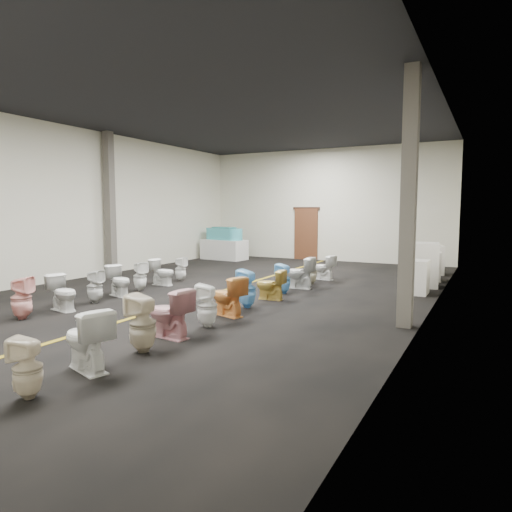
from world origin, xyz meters
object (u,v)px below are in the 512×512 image
object	(u,v)px
toilet_left_5	(95,286)
toilet_right_10	(311,271)
toilet_left_4	(63,293)
toilet_right_3	(169,313)
toilet_left_3	(21,298)
toilet_left_8	(163,272)
display_table	(224,250)
toilet_right_8	(284,279)
toilet_right_7	(270,285)
toilet_left_9	(181,269)
appliance_crate_d	(433,260)
toilet_right_0	(27,368)
appliance_crate_c	(427,266)
toilet_left_7	(140,276)
toilet_right_9	(299,273)
appliance_crate_b	(421,265)
toilet_right_2	(143,323)
appliance_crate_a	(414,277)
toilet_right_6	(247,289)
toilet_right_5	(228,296)
toilet_right_11	(323,267)
toilet_right_1	(87,339)
bathtub	(224,234)
toilet_left_6	(119,281)
toilet_right_4	(207,306)

from	to	relation	value
toilet_left_5	toilet_right_10	bearing A→B (deg)	-46.89
toilet_left_4	toilet_right_3	bearing A→B (deg)	-90.82
toilet_left_3	toilet_left_8	size ratio (longest dim) A/B	1.14
display_table	toilet_right_8	xyz separation A→B (m)	(5.36, -5.94, -0.04)
toilet_right_7	toilet_left_9	bearing A→B (deg)	-112.09
toilet_left_9	toilet_left_5	bearing A→B (deg)	178.31
appliance_crate_d	toilet_right_0	distance (m)	12.64
appliance_crate_c	toilet_right_8	size ratio (longest dim) A/B	1.13
toilet_left_7	toilet_right_9	distance (m)	4.10
appliance_crate_b	toilet_left_7	xyz separation A→B (m)	(-6.28, -4.04, -0.22)
toilet_left_3	toilet_right_2	size ratio (longest dim) A/B	0.95
toilet_left_3	toilet_right_8	xyz separation A→B (m)	(3.31, 4.72, -0.04)
appliance_crate_a	toilet_left_9	size ratio (longest dim) A/B	1.19
toilet_left_9	toilet_right_2	bearing A→B (deg)	-152.91
appliance_crate_c	toilet_right_6	distance (m)	6.45
toilet_left_5	toilet_right_5	distance (m)	3.26
toilet_right_10	toilet_right_11	distance (m)	0.91
display_table	toilet_left_8	xyz separation A→B (m)	(1.89, -6.32, -0.05)
appliance_crate_c	toilet_left_4	xyz separation A→B (m)	(-6.11, -7.76, -0.05)
toilet_left_3	toilet_left_4	world-z (taller)	toilet_left_3
toilet_left_9	toilet_right_3	bearing A→B (deg)	-150.00
toilet_left_3	toilet_left_8	world-z (taller)	toilet_left_3
toilet_right_2	toilet_right_11	xyz separation A→B (m)	(0.02, 7.82, -0.07)
toilet_right_5	toilet_left_3	bearing A→B (deg)	-39.90
toilet_right_1	toilet_right_5	size ratio (longest dim) A/B	1.05
toilet_right_2	toilet_right_8	size ratio (longest dim) A/B	1.16
appliance_crate_b	toilet_right_11	distance (m)	2.76
appliance_crate_d	toilet_right_5	size ratio (longest dim) A/B	1.17
toilet_left_3	toilet_left_9	size ratio (longest dim) A/B	1.17
bathtub	toilet_left_6	xyz separation A→B (m)	(1.98, -8.05, -0.70)
toilet_left_6	toilet_right_10	distance (m)	5.14
appliance_crate_c	toilet_right_11	world-z (taller)	appliance_crate_c
toilet_left_4	toilet_left_6	xyz separation A→B (m)	(-0.13, 1.73, -0.00)
toilet_left_3	toilet_right_7	xyz separation A→B (m)	(3.34, 3.89, -0.06)
appliance_crate_d	toilet_right_9	bearing A→B (deg)	-122.67
display_table	toilet_left_3	size ratio (longest dim) A/B	2.25
toilet_right_4	toilet_right_11	bearing A→B (deg)	164.78
toilet_right_0	toilet_right_5	world-z (taller)	toilet_right_5
toilet_left_5	toilet_right_6	world-z (taller)	toilet_right_6
toilet_left_4	toilet_right_11	xyz separation A→B (m)	(3.36, 6.43, -0.01)
bathtub	appliance_crate_b	size ratio (longest dim) A/B	1.54
appliance_crate_a	toilet_left_6	distance (m)	7.19
toilet_right_8	toilet_right_0	bearing A→B (deg)	11.26
appliance_crate_b	toilet_left_6	world-z (taller)	appliance_crate_b
toilet_left_9	toilet_right_2	distance (m)	6.65
appliance_crate_b	toilet_right_4	bearing A→B (deg)	-113.53
appliance_crate_c	toilet_right_0	distance (m)	11.33
toilet_left_4	toilet_right_8	distance (m)	5.02
toilet_right_3	toilet_left_8	bearing A→B (deg)	-132.26
toilet_right_5	toilet_right_11	size ratio (longest dim) A/B	1.08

